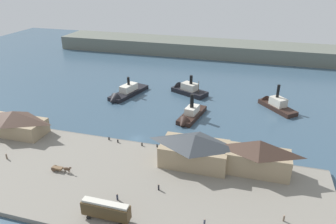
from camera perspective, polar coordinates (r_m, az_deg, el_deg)
ground_plane at (r=100.43m, az=-5.64°, el=-4.85°), size 320.00×320.00×0.00m
quay_promenade at (r=83.42m, az=-11.24°, el=-11.63°), size 110.00×36.00×1.20m
seawall_edge at (r=97.31m, az=-6.43°, el=-5.60°), size 110.00×0.80×1.00m
ferry_shed_central_terminal at (r=109.94m, az=-25.87°, el=-1.66°), size 19.05×8.83×7.71m
ferry_shed_east_terminal at (r=84.34m, az=4.81°, el=-6.68°), size 17.95×10.26×8.60m
ferry_shed_customs_shed at (r=83.73m, az=15.95°, el=-7.65°), size 16.21×7.49×9.25m
street_tram at (r=69.56m, az=-11.15°, el=-16.85°), size 10.45×2.41×4.44m
horse_cart at (r=87.16m, az=-18.70°, el=-9.61°), size 5.73×1.31×1.87m
pedestrian_by_tram at (r=76.87m, az=-1.70°, el=-13.39°), size 0.41×0.41×1.68m
pedestrian_near_cart at (r=98.31m, az=-27.10°, el=-7.13°), size 0.42×0.42×1.72m
pedestrian_walking_east at (r=68.79m, az=6.59°, el=-19.13°), size 0.40×0.40×1.61m
pedestrian_near_west_shed at (r=74.96m, az=-9.13°, el=-14.89°), size 0.43×0.43×1.74m
pedestrian_at_waters_edge at (r=73.29m, az=20.15°, el=-17.54°), size 0.39×0.39×1.58m
mooring_post_west at (r=96.66m, az=-9.03°, el=-5.20°), size 0.44×0.44×0.90m
mooring_post_center_west at (r=98.48m, az=-10.58°, el=-4.73°), size 0.44×0.44×0.90m
mooring_post_center_east at (r=93.16m, az=-1.97°, el=-6.11°), size 0.44×0.44×0.90m
mooring_post_east at (r=94.17m, az=-4.72°, el=-5.82°), size 0.44×0.44×0.90m
ferry_outer_harbor at (r=132.74m, az=-7.81°, el=3.30°), size 11.43×22.91×9.60m
ferry_approaching_west at (r=112.05m, az=3.94°, el=-0.68°), size 8.13×18.67×10.48m
ferry_departing_north at (r=135.72m, az=3.27°, el=4.09°), size 17.74×12.54×10.17m
ferry_mid_harbor at (r=127.58m, az=18.59°, el=1.39°), size 15.19×16.45×11.11m
far_headland at (r=198.92m, az=6.05°, el=11.45°), size 180.00×24.00×8.00m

